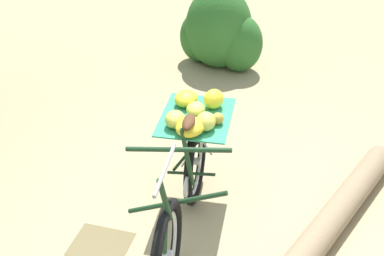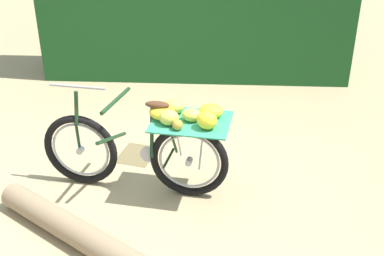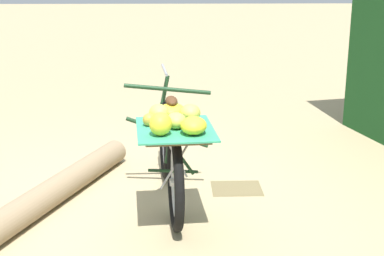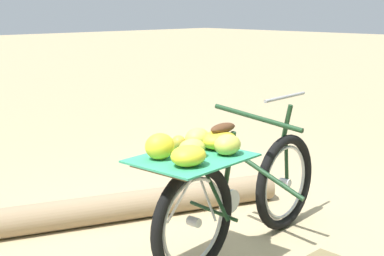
# 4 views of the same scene
# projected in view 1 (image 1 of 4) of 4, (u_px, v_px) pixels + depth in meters

# --- Properties ---
(ground_plane) EXTENTS (60.00, 60.00, 0.00)m
(ground_plane) POSITION_uv_depth(u_px,v_px,m) (196.00, 235.00, 4.03)
(ground_plane) COLOR tan
(bicycle) EXTENTS (0.72, 1.79, 1.03)m
(bicycle) POSITION_uv_depth(u_px,v_px,m) (186.00, 176.00, 3.84)
(bicycle) COLOR black
(bicycle) RESTS_ON ground_plane
(fallen_log) EXTENTS (1.12, 2.44, 0.22)m
(fallen_log) POSITION_uv_depth(u_px,v_px,m) (320.00, 235.00, 3.87)
(fallen_log) COLOR #937A5B
(fallen_log) RESTS_ON ground_plane
(shrub_cluster) EXTENTS (1.08, 0.74, 1.03)m
(shrub_cluster) POSITION_uv_depth(u_px,v_px,m) (220.00, 32.00, 6.40)
(shrub_cluster) COLOR #2D6628
(shrub_cluster) RESTS_ON ground_plane
(leaf_litter_patch) EXTENTS (0.44, 0.36, 0.01)m
(leaf_litter_patch) POSITION_uv_depth(u_px,v_px,m) (101.00, 244.00, 3.95)
(leaf_litter_patch) COLOR olive
(leaf_litter_patch) RESTS_ON ground_plane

